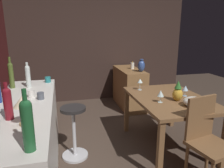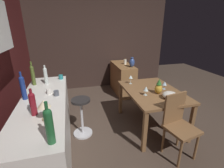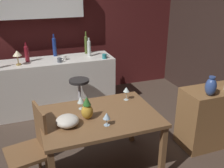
{
  "view_description": "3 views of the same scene",
  "coord_description": "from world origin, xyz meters",
  "px_view_note": "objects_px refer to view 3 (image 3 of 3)",
  "views": [
    {
      "loc": [
        -2.3,
        1.0,
        1.63
      ],
      "look_at": [
        0.81,
        0.24,
        0.79
      ],
      "focal_mm": 33.77,
      "sensor_mm": 36.0,
      "label": 1
    },
    {
      "loc": [
        -2.3,
        1.0,
        1.88
      ],
      "look_at": [
        0.64,
        0.23,
        0.74
      ],
      "focal_mm": 26.1,
      "sensor_mm": 36.0,
      "label": 2
    },
    {
      "loc": [
        -0.59,
        -2.8,
        2.13
      ],
      "look_at": [
        0.55,
        0.32,
        0.78
      ],
      "focal_mm": 40.73,
      "sensor_mm": 36.0,
      "label": 3
    }
  ],
  "objects_px": {
    "sideboard_cabinet": "(219,115)",
    "wine_glass_right": "(81,100)",
    "cup_teal": "(104,56)",
    "cup_slate": "(60,60)",
    "wine_bottle_olive": "(86,44)",
    "pineapple_centerpiece": "(87,109)",
    "dining_table": "(99,122)",
    "wine_glass_left": "(126,90)",
    "fruit_bowl": "(67,121)",
    "vase_ceramic_blue": "(211,87)",
    "wine_bottle_cobalt": "(54,46)",
    "counter_lamp": "(17,54)",
    "cup_white": "(64,58)",
    "wine_glass_center": "(107,116)",
    "wine_bottle_ruby": "(27,53)",
    "bar_stool": "(80,98)",
    "chair_near_window": "(32,147)",
    "wine_bottle_clear": "(89,47)"
  },
  "relations": [
    {
      "from": "chair_near_window",
      "to": "fruit_bowl",
      "type": "distance_m",
      "value": 0.47
    },
    {
      "from": "dining_table",
      "to": "wine_glass_right",
      "type": "bearing_deg",
      "value": 125.63
    },
    {
      "from": "wine_glass_center",
      "to": "wine_bottle_ruby",
      "type": "bearing_deg",
      "value": 107.64
    },
    {
      "from": "wine_glass_left",
      "to": "fruit_bowl",
      "type": "distance_m",
      "value": 0.89
    },
    {
      "from": "wine_bottle_cobalt",
      "to": "cup_white",
      "type": "relative_size",
      "value": 3.65
    },
    {
      "from": "wine_glass_right",
      "to": "counter_lamp",
      "type": "bearing_deg",
      "value": 113.36
    },
    {
      "from": "cup_teal",
      "to": "cup_slate",
      "type": "height_order",
      "value": "cup_teal"
    },
    {
      "from": "wine_glass_center",
      "to": "pineapple_centerpiece",
      "type": "distance_m",
      "value": 0.26
    },
    {
      "from": "wine_bottle_cobalt",
      "to": "vase_ceramic_blue",
      "type": "distance_m",
      "value": 2.68
    },
    {
      "from": "bar_stool",
      "to": "cup_slate",
      "type": "bearing_deg",
      "value": 123.59
    },
    {
      "from": "bar_stool",
      "to": "wine_glass_right",
      "type": "relative_size",
      "value": 4.36
    },
    {
      "from": "wine_glass_center",
      "to": "counter_lamp",
      "type": "bearing_deg",
      "value": 112.57
    },
    {
      "from": "wine_glass_right",
      "to": "sideboard_cabinet",
      "type": "bearing_deg",
      "value": -6.55
    },
    {
      "from": "fruit_bowl",
      "to": "vase_ceramic_blue",
      "type": "xyz_separation_m",
      "value": [
        1.76,
        -0.03,
        0.14
      ]
    },
    {
      "from": "wine_glass_center",
      "to": "fruit_bowl",
      "type": "bearing_deg",
      "value": 161.22
    },
    {
      "from": "vase_ceramic_blue",
      "to": "wine_glass_left",
      "type": "bearing_deg",
      "value": 157.63
    },
    {
      "from": "wine_bottle_cobalt",
      "to": "vase_ceramic_blue",
      "type": "relative_size",
      "value": 1.56
    },
    {
      "from": "wine_bottle_cobalt",
      "to": "cup_white",
      "type": "xyz_separation_m",
      "value": [
        0.11,
        -0.3,
        -0.14
      ]
    },
    {
      "from": "wine_bottle_ruby",
      "to": "vase_ceramic_blue",
      "type": "xyz_separation_m",
      "value": [
        2.04,
        -1.97,
        -0.11
      ]
    },
    {
      "from": "wine_bottle_cobalt",
      "to": "pineapple_centerpiece",
      "type": "bearing_deg",
      "value": -89.09
    },
    {
      "from": "wine_glass_left",
      "to": "cup_teal",
      "type": "relative_size",
      "value": 1.54
    },
    {
      "from": "wine_bottle_cobalt",
      "to": "counter_lamp",
      "type": "distance_m",
      "value": 0.71
    },
    {
      "from": "pineapple_centerpiece",
      "to": "cup_teal",
      "type": "relative_size",
      "value": 2.34
    },
    {
      "from": "wine_glass_left",
      "to": "wine_glass_center",
      "type": "bearing_deg",
      "value": -130.97
    },
    {
      "from": "vase_ceramic_blue",
      "to": "wine_bottle_cobalt",
      "type": "bearing_deg",
      "value": 125.75
    },
    {
      "from": "sideboard_cabinet",
      "to": "wine_glass_right",
      "type": "height_order",
      "value": "wine_glass_right"
    },
    {
      "from": "pineapple_centerpiece",
      "to": "counter_lamp",
      "type": "xyz_separation_m",
      "value": [
        -0.65,
        1.73,
        0.23
      ]
    },
    {
      "from": "pineapple_centerpiece",
      "to": "wine_bottle_cobalt",
      "type": "xyz_separation_m",
      "value": [
        -0.03,
        2.07,
        0.23
      ]
    },
    {
      "from": "wine_bottle_cobalt",
      "to": "sideboard_cabinet",
      "type": "bearing_deg",
      "value": -47.05
    },
    {
      "from": "bar_stool",
      "to": "wine_bottle_cobalt",
      "type": "bearing_deg",
      "value": 107.79
    },
    {
      "from": "wine_glass_right",
      "to": "cup_white",
      "type": "relative_size",
      "value": 1.48
    },
    {
      "from": "wine_glass_center",
      "to": "wine_bottle_olive",
      "type": "height_order",
      "value": "wine_bottle_olive"
    },
    {
      "from": "chair_near_window",
      "to": "wine_bottle_olive",
      "type": "height_order",
      "value": "wine_bottle_olive"
    },
    {
      "from": "pineapple_centerpiece",
      "to": "wine_bottle_clear",
      "type": "distance_m",
      "value": 1.93
    },
    {
      "from": "dining_table",
      "to": "wine_glass_left",
      "type": "distance_m",
      "value": 0.55
    },
    {
      "from": "bar_stool",
      "to": "wine_glass_left",
      "type": "height_order",
      "value": "wine_glass_left"
    },
    {
      "from": "wine_glass_center",
      "to": "cup_slate",
      "type": "bearing_deg",
      "value": 95.24
    },
    {
      "from": "wine_glass_left",
      "to": "wine_bottle_cobalt",
      "type": "distance_m",
      "value": 1.89
    },
    {
      "from": "wine_bottle_olive",
      "to": "wine_glass_right",
      "type": "bearing_deg",
      "value": -106.81
    },
    {
      "from": "dining_table",
      "to": "wine_bottle_cobalt",
      "type": "relative_size",
      "value": 3.34
    },
    {
      "from": "wine_bottle_clear",
      "to": "counter_lamp",
      "type": "relative_size",
      "value": 1.38
    },
    {
      "from": "sideboard_cabinet",
      "to": "wine_bottle_olive",
      "type": "xyz_separation_m",
      "value": [
        -1.33,
        2.02,
        0.67
      ]
    },
    {
      "from": "dining_table",
      "to": "bar_stool",
      "type": "bearing_deg",
      "value": 87.07
    },
    {
      "from": "wine_bottle_olive",
      "to": "dining_table",
      "type": "bearing_deg",
      "value": -100.93
    },
    {
      "from": "bar_stool",
      "to": "fruit_bowl",
      "type": "distance_m",
      "value": 1.52
    },
    {
      "from": "pineapple_centerpiece",
      "to": "cup_teal",
      "type": "height_order",
      "value": "pineapple_centerpiece"
    },
    {
      "from": "wine_glass_left",
      "to": "cup_white",
      "type": "relative_size",
      "value": 1.62
    },
    {
      "from": "wine_bottle_cobalt",
      "to": "cup_white",
      "type": "height_order",
      "value": "wine_bottle_cobalt"
    },
    {
      "from": "dining_table",
      "to": "sideboard_cabinet",
      "type": "distance_m",
      "value": 1.74
    },
    {
      "from": "wine_glass_center",
      "to": "wine_bottle_clear",
      "type": "bearing_deg",
      "value": 79.49
    }
  ]
}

